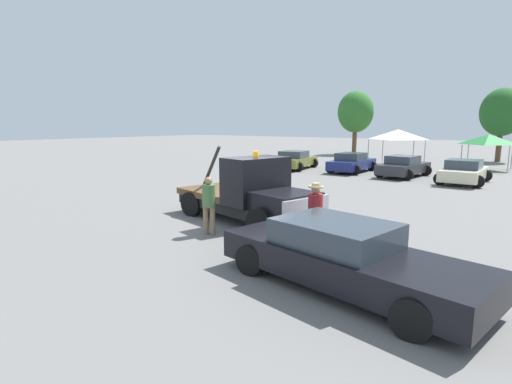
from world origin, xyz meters
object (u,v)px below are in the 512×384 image
Objects in this scene: parked_car_olive at (295,160)px; traffic_cone at (285,197)px; parked_car_navy at (352,163)px; foreground_car at (343,256)px; parked_car_cream at (464,172)px; person_near_truck at (315,211)px; canopy_tent_white at (398,134)px; tree_right at (356,112)px; tow_truck at (251,195)px; canopy_tent_green at (488,139)px; parked_car_charcoal at (403,167)px; tree_left at (502,112)px; person_at_hood at (209,202)px.

traffic_cone is at bearing -160.17° from parked_car_olive.
parked_car_navy is (4.20, 0.58, -0.00)m from parked_car_olive.
foreground_car and parked_car_cream have the same top height.
person_near_truck is at bearing 176.70° from parked_car_cream.
tree_right is at bearing 129.57° from canopy_tent_white.
tow_truck is 15.86m from parked_car_navy.
foreground_car is 2.48m from person_near_truck.
canopy_tent_white is 1.20× the size of canopy_tent_green.
parked_car_cream is at bearing 102.64° from foreground_car.
foreground_car and parked_car_charcoal have the same top height.
parked_car_olive is 0.72× the size of tree_right.
parked_car_cream is at bearing -91.07° from canopy_tent_green.
canopy_tent_white is at bearing -128.09° from tree_left.
tree_right is at bearing 123.00° from foreground_car.
person_near_truck is 16.63m from parked_car_charcoal.
person_near_truck is (-1.61, 1.84, 0.40)m from foreground_car.
canopy_tent_white is 0.56× the size of tree_left.
tow_truck reaches higher than parked_car_olive.
parked_car_cream is 1.24× the size of canopy_tent_white.
foreground_car is 18.74m from parked_car_charcoal.
tow_truck is at bearing 153.18° from person_at_hood.
person_near_truck reaches higher than parked_car_charcoal.
canopy_tent_white is at bearing 26.53° from parked_car_charcoal.
parked_car_cream is 16.75m from tree_left.
tree_left is at bearing -6.80° from parked_car_charcoal.
traffic_cone is (-5.16, -27.10, -4.01)m from tree_left.
parked_car_charcoal is 1.27× the size of canopy_tent_white.
canopy_tent_white is at bearing -178.78° from canopy_tent_green.
canopy_tent_green is at bearing 74.88° from traffic_cone.
canopy_tent_white is 10.47m from tree_left.
person_at_hood is (-0.15, -1.88, 0.06)m from tow_truck.
foreground_car is 25.83m from canopy_tent_green.
person_at_hood is at bearing 175.69° from foreground_car.
tree_left is (11.51, 15.59, 3.62)m from parked_car_olive.
parked_car_olive is 0.77× the size of tree_left.
person_at_hood is 0.38× the size of parked_car_charcoal.
parked_car_olive reaches higher than traffic_cone.
parked_car_navy is at bearing 89.04° from parked_car_charcoal.
parked_car_navy is at bearing -68.08° from tree_right.
foreground_car reaches higher than traffic_cone.
parked_car_cream is (4.18, 14.22, -0.29)m from tow_truck.
foreground_car is at bearing 98.70° from person_near_truck.
parked_car_charcoal is at bearing 82.82° from traffic_cone.
canopy_tent_green is at bearing -0.44° from parked_car_cream.
traffic_cone is (8.45, -27.75, -4.30)m from tree_right.
tree_left reaches higher than canopy_tent_white.
tree_right is at bearing 39.00° from parked_car_cream.
tow_truck is at bearing -98.05° from tree_left.
person_near_truck is at bearing -92.19° from tree_left.
tow_truck is at bearing -84.82° from canopy_tent_white.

